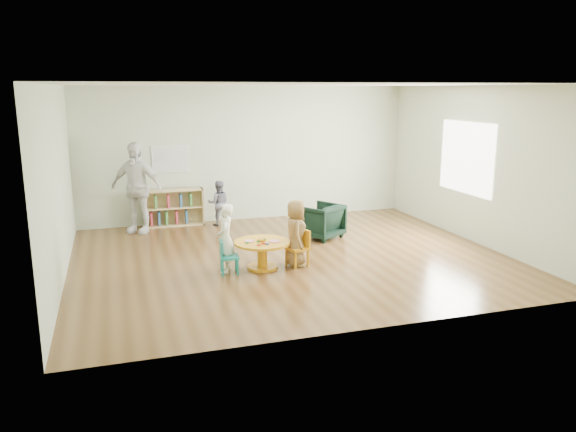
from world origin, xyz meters
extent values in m
plane|color=#53361A|center=(0.00, 0.00, 0.00)|extent=(7.00, 7.00, 0.00)
cube|color=white|center=(0.00, 0.00, 2.75)|extent=(7.00, 6.00, 0.10)
cube|color=#B4C2A6|center=(0.00, 3.00, 1.40)|extent=(7.00, 0.10, 2.80)
cube|color=#B4C2A6|center=(0.00, -3.00, 1.40)|extent=(7.00, 0.10, 2.80)
cube|color=#B4C2A6|center=(-3.50, 0.00, 1.40)|extent=(0.10, 6.00, 2.80)
cube|color=#B4C2A6|center=(3.50, 0.00, 1.40)|extent=(0.10, 6.00, 2.80)
cube|color=silver|center=(3.48, 0.30, 1.50)|extent=(0.02, 1.60, 1.30)
cylinder|color=orange|center=(-0.59, -0.42, 0.20)|extent=(0.15, 0.15, 0.39)
cylinder|color=orange|center=(-0.59, -0.42, 0.02)|extent=(0.48, 0.48, 0.04)
cylinder|color=orange|center=(-0.59, -0.42, 0.41)|extent=(0.87, 0.87, 0.04)
cylinder|color=pink|center=(-0.79, -0.37, 0.44)|extent=(0.15, 0.15, 0.02)
cylinder|color=pink|center=(-0.42, -0.50, 0.44)|extent=(0.17, 0.17, 0.02)
cylinder|color=orange|center=(-0.61, -0.44, 0.45)|extent=(0.12, 0.11, 0.04)
cylinder|color=#136C2D|center=(-0.68, -0.49, 0.45)|extent=(0.05, 0.05, 0.02)
cylinder|color=#136C2D|center=(-0.55, -0.38, 0.45)|extent=(0.05, 0.05, 0.02)
cube|color=red|center=(-0.70, -0.62, 0.44)|extent=(0.07, 0.07, 0.02)
cube|color=orange|center=(-0.60, -0.37, 0.44)|extent=(0.05, 0.06, 0.02)
cube|color=#1731AC|center=(-0.57, -0.61, 0.44)|extent=(0.06, 0.05, 0.02)
cube|color=#136C2D|center=(-0.84, -0.45, 0.44)|extent=(0.06, 0.07, 0.02)
cube|color=red|center=(-0.61, -0.58, 0.44)|extent=(0.06, 0.06, 0.02)
cube|color=teal|center=(-1.13, -0.52, 0.26)|extent=(0.30, 0.30, 0.04)
cube|color=teal|center=(-1.26, -0.51, 0.40)|extent=(0.05, 0.28, 0.24)
cylinder|color=teal|center=(-1.24, -0.39, 0.12)|extent=(0.03, 0.03, 0.24)
cylinder|color=teal|center=(-1.26, -0.62, 0.12)|extent=(0.03, 0.03, 0.24)
cylinder|color=teal|center=(-1.01, -0.42, 0.12)|extent=(0.03, 0.03, 0.24)
cylinder|color=teal|center=(-1.03, -0.64, 0.12)|extent=(0.03, 0.03, 0.24)
cube|color=orange|center=(-0.04, -0.47, 0.29)|extent=(0.39, 0.39, 0.04)
cube|color=orange|center=(0.09, -0.43, 0.44)|extent=(0.12, 0.31, 0.27)
cylinder|color=orange|center=(0.12, -0.55, 0.13)|extent=(0.04, 0.04, 0.27)
cylinder|color=orange|center=(0.04, -0.31, 0.13)|extent=(0.04, 0.04, 0.27)
cylinder|color=orange|center=(-0.12, -0.62, 0.13)|extent=(0.04, 0.04, 0.27)
cylinder|color=orange|center=(-0.19, -0.39, 0.13)|extent=(0.04, 0.04, 0.27)
cube|color=tan|center=(-2.19, 2.83, 0.38)|extent=(0.03, 0.30, 0.75)
cube|color=tan|center=(-1.01, 2.83, 0.38)|extent=(0.03, 0.30, 0.75)
cube|color=tan|center=(-1.60, 2.83, 0.01)|extent=(1.20, 0.30, 0.03)
cube|color=tan|center=(-1.60, 2.83, 0.73)|extent=(1.20, 0.30, 0.03)
cube|color=tan|center=(-1.60, 2.83, 0.38)|extent=(1.14, 0.28, 0.03)
cube|color=tan|center=(-1.60, 2.97, 0.38)|extent=(1.20, 0.02, 0.75)
cube|color=#C7354B|center=(-2.05, 2.81, 0.18)|extent=(0.04, 0.18, 0.26)
cube|color=teal|center=(-1.90, 2.81, 0.18)|extent=(0.04, 0.18, 0.26)
cube|color=#50A44C|center=(-1.75, 2.81, 0.18)|extent=(0.04, 0.18, 0.26)
cube|color=#C7354B|center=(-1.55, 2.81, 0.18)|extent=(0.04, 0.18, 0.26)
cube|color=teal|center=(-1.35, 2.81, 0.18)|extent=(0.04, 0.18, 0.26)
cube|color=#50A44C|center=(-1.95, 2.81, 0.53)|extent=(0.04, 0.18, 0.26)
cube|color=#C7354B|center=(-1.70, 2.81, 0.53)|extent=(0.04, 0.18, 0.26)
cube|color=teal|center=(-1.45, 2.81, 0.53)|extent=(0.04, 0.18, 0.26)
cube|color=#50A44C|center=(-1.25, 2.81, 0.53)|extent=(0.04, 0.18, 0.26)
cube|color=white|center=(-1.60, 2.98, 1.35)|extent=(0.74, 0.01, 0.54)
cube|color=#E7303F|center=(-1.60, 2.98, 1.35)|extent=(0.70, 0.00, 0.50)
imported|color=black|center=(0.92, 1.03, 0.32)|extent=(0.96, 0.96, 0.65)
imported|color=white|center=(-1.16, -0.42, 0.53)|extent=(0.36, 0.44, 1.05)
imported|color=gold|center=(-0.05, -0.45, 0.53)|extent=(0.44, 0.58, 1.06)
imported|color=#161A38|center=(-0.71, 2.59, 0.46)|extent=(0.49, 0.40, 0.92)
imported|color=white|center=(-2.32, 2.49, 0.88)|extent=(1.11, 0.89, 1.76)
camera|label=1|loc=(-2.72, -8.52, 2.74)|focal=35.00mm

